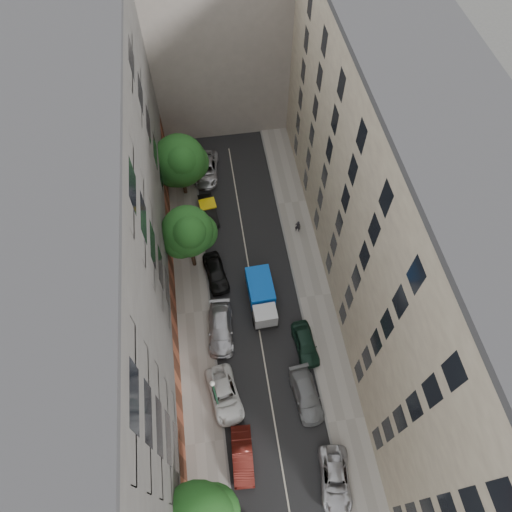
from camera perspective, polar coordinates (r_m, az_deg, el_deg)
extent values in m
plane|color=#4C4C49|center=(41.26, -0.14, -6.10)|extent=(120.00, 120.00, 0.00)
cube|color=black|center=(41.25, -0.14, -6.09)|extent=(8.00, 44.00, 0.02)
cube|color=gray|center=(41.21, -7.78, -7.02)|extent=(3.00, 44.00, 0.15)
cube|color=gray|center=(41.91, 7.35, -4.99)|extent=(3.00, 44.00, 0.15)
cube|color=#4C4947|center=(33.54, -19.09, -0.72)|extent=(8.00, 44.00, 20.00)
cube|color=#C2B396|center=(35.24, 17.85, 3.85)|extent=(8.00, 44.00, 20.00)
cube|color=gray|center=(53.98, -5.10, 26.18)|extent=(18.00, 12.00, 18.00)
cube|color=black|center=(40.82, 0.70, -5.68)|extent=(2.19, 5.29, 0.29)
cube|color=#ACAEB1|center=(39.24, 1.14, -7.48)|extent=(1.98, 1.61, 1.65)
cube|color=blue|center=(40.31, 0.52, -3.93)|extent=(2.23, 3.55, 1.74)
cylinder|color=black|center=(40.09, -0.19, -8.26)|extent=(0.27, 0.81, 0.81)
cylinder|color=black|center=(40.24, 2.42, -7.89)|extent=(0.27, 0.81, 0.81)
cylinder|color=black|center=(41.57, -0.89, -4.04)|extent=(0.27, 0.81, 0.81)
cylinder|color=black|center=(41.72, 1.62, -3.70)|extent=(0.27, 0.81, 0.81)
imported|color=#4D140F|center=(36.72, -1.69, -23.72)|extent=(1.74, 4.38, 1.42)
imported|color=silver|center=(37.76, -3.94, -16.92)|extent=(2.99, 5.17, 1.35)
imported|color=#B2B2B7|center=(39.58, -4.43, -9.07)|extent=(2.52, 5.29, 1.49)
imported|color=black|center=(42.13, -5.06, -2.09)|extent=(2.41, 4.65, 1.51)
imported|color=black|center=(46.38, -5.97, 5.67)|extent=(1.91, 4.26, 1.36)
imported|color=#B4B4B9|center=(50.00, -6.22, 10.73)|extent=(3.08, 5.53, 1.46)
imported|color=#B6B6BB|center=(37.01, 9.88, -25.79)|extent=(2.77, 4.90, 1.29)
imported|color=slate|center=(37.88, 6.33, -16.90)|extent=(2.34, 4.84, 1.36)
imported|color=black|center=(39.21, 6.19, -10.86)|extent=(1.94, 4.27, 1.42)
cylinder|color=#382619|center=(42.45, -7.89, -0.09)|extent=(0.36, 0.36, 2.60)
cylinder|color=#382619|center=(40.60, -8.25, 1.58)|extent=(0.24, 0.24, 1.86)
sphere|color=#1E511B|center=(39.12, -8.57, 3.07)|extent=(4.48, 4.48, 4.48)
sphere|color=#1E511B|center=(40.03, -7.18, 2.96)|extent=(3.36, 3.36, 3.36)
sphere|color=#1E511B|center=(39.30, -9.44, 1.91)|extent=(3.14, 3.14, 3.14)
sphere|color=#1E511B|center=(37.86, -8.37, 2.98)|extent=(2.91, 2.91, 2.91)
cylinder|color=#382619|center=(48.08, -8.96, 8.76)|extent=(0.36, 0.36, 2.25)
cylinder|color=#382619|center=(46.66, -9.28, 10.32)|extent=(0.24, 0.24, 1.61)
sphere|color=#1E511B|center=(45.53, -9.55, 11.66)|extent=(5.18, 5.18, 5.18)
sphere|color=#1E511B|center=(46.32, -8.32, 11.50)|extent=(3.89, 3.89, 3.89)
sphere|color=#1E511B|center=(45.55, -10.32, 10.70)|extent=(3.63, 3.63, 3.63)
sphere|color=#1E511B|center=(44.36, -9.38, 11.72)|extent=(3.37, 3.37, 3.37)
cylinder|color=#175030|center=(35.27, -5.07, -17.02)|extent=(0.14, 0.14, 5.90)
sphere|color=silver|center=(32.35, -5.48, -15.59)|extent=(0.36, 0.36, 0.36)
imported|color=black|center=(44.86, 5.25, 3.72)|extent=(0.65, 0.55, 1.51)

